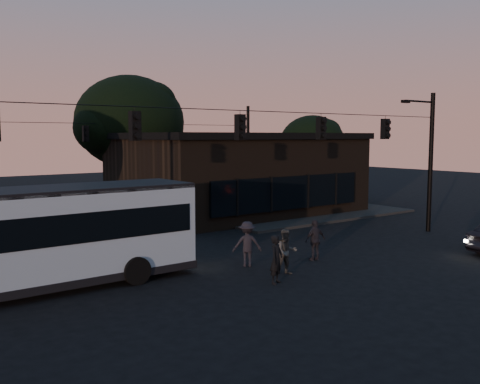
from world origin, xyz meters
TOP-DOWN VIEW (x-y plane):
  - ground at (0.00, 0.00)m, footprint 120.00×120.00m
  - sidewalk_far_right at (12.00, 14.00)m, footprint 14.00×10.00m
  - building at (9.00, 15.97)m, footprint 15.40×10.41m
  - tree_behind at (4.00, 22.00)m, footprint 7.60×7.60m
  - tree_right at (18.00, 18.00)m, footprint 5.20×5.20m
  - signal_rig_near at (0.00, 4.00)m, footprint 26.24×0.30m
  - signal_rig_far at (0.00, 20.00)m, footprint 26.24×0.30m
  - bus at (-8.17, 5.46)m, footprint 12.30×3.05m
  - pedestrian_a at (-0.50, 1.22)m, footprint 0.75×0.64m
  - pedestrian_b at (0.60, 1.92)m, footprint 1.02×0.91m
  - pedestrian_c at (3.13, 2.90)m, footprint 1.05×0.51m
  - pedestrian_d at (0.23, 3.83)m, footprint 1.35×1.18m

SIDE VIEW (x-z plane):
  - ground at x=0.00m, z-range 0.00..0.00m
  - sidewalk_far_right at x=12.00m, z-range 0.00..0.15m
  - pedestrian_c at x=3.13m, z-range 0.00..1.73m
  - pedestrian_b at x=0.60m, z-range 0.00..1.74m
  - pedestrian_a at x=-0.50m, z-range 0.00..1.74m
  - pedestrian_d at x=0.23m, z-range 0.00..1.82m
  - bus at x=-8.17m, z-range 0.21..3.68m
  - building at x=9.00m, z-range 0.01..5.41m
  - signal_rig_far at x=0.00m, z-range 0.45..7.95m
  - signal_rig_near at x=0.00m, z-range 0.70..8.20m
  - tree_right at x=18.00m, z-range 1.20..8.06m
  - tree_behind at x=4.00m, z-range 1.48..10.91m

